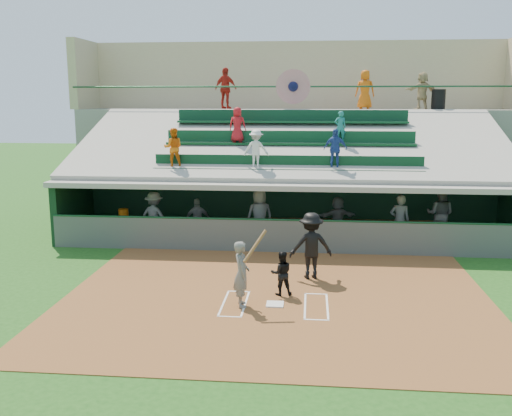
# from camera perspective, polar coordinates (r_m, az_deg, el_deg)

# --- Properties ---
(ground) EXTENTS (100.00, 100.00, 0.00)m
(ground) POSITION_cam_1_polar(r_m,az_deg,el_deg) (14.47, 1.91, -9.72)
(ground) COLOR #1C4B15
(ground) RESTS_ON ground
(dirt_slab) EXTENTS (11.00, 9.00, 0.02)m
(dirt_slab) POSITION_cam_1_polar(r_m,az_deg,el_deg) (14.93, 2.04, -9.01)
(dirt_slab) COLOR brown
(dirt_slab) RESTS_ON ground
(home_plate) EXTENTS (0.43, 0.43, 0.03)m
(home_plate) POSITION_cam_1_polar(r_m,az_deg,el_deg) (14.45, 1.92, -9.59)
(home_plate) COLOR white
(home_plate) RESTS_ON dirt_slab
(batters_box_chalk) EXTENTS (2.65, 1.85, 0.01)m
(batters_box_chalk) POSITION_cam_1_polar(r_m,az_deg,el_deg) (14.46, 1.92, -9.63)
(batters_box_chalk) COLOR white
(batters_box_chalk) RESTS_ON dirt_slab
(dugout_floor) EXTENTS (16.00, 3.50, 0.04)m
(dugout_floor) POSITION_cam_1_polar(r_m,az_deg,el_deg) (20.91, 3.09, -3.15)
(dugout_floor) COLOR gray
(dugout_floor) RESTS_ON ground
(concourse_slab) EXTENTS (20.00, 3.00, 4.60)m
(concourse_slab) POSITION_cam_1_polar(r_m,az_deg,el_deg) (27.17, 3.75, 4.98)
(concourse_slab) COLOR gray
(concourse_slab) RESTS_ON ground
(grandstand) EXTENTS (20.40, 10.40, 7.80)m
(grandstand) POSITION_cam_1_polar(r_m,az_deg,el_deg) (24.20, 3.50, 4.17)
(grandstand) COLOR #505550
(grandstand) RESTS_ON ground
(batter_at_plate) EXTENTS (0.89, 0.76, 1.95)m
(batter_at_plate) POSITION_cam_1_polar(r_m,az_deg,el_deg) (14.12, -1.44, -6.56)
(batter_at_plate) COLOR #555752
(batter_at_plate) RESTS_ON dirt_slab
(catcher) EXTENTS (0.64, 0.55, 1.17)m
(catcher) POSITION_cam_1_polar(r_m,az_deg,el_deg) (14.99, 2.56, -6.53)
(catcher) COLOR black
(catcher) RESTS_ON dirt_slab
(home_umpire) EXTENTS (1.35, 0.95, 1.91)m
(home_umpire) POSITION_cam_1_polar(r_m,az_deg,el_deg) (16.34, 5.53, -3.75)
(home_umpire) COLOR black
(home_umpire) RESTS_ON dirt_slab
(dugout_bench) EXTENTS (15.17, 1.69, 0.46)m
(dugout_bench) POSITION_cam_1_polar(r_m,az_deg,el_deg) (22.19, 2.77, -1.67)
(dugout_bench) COLOR brown
(dugout_bench) RESTS_ON dugout_floor
(white_table) EXTENTS (0.94, 0.81, 0.69)m
(white_table) POSITION_cam_1_polar(r_m,az_deg,el_deg) (21.59, -13.06, -1.97)
(white_table) COLOR white
(white_table) RESTS_ON dugout_floor
(water_cooler) EXTENTS (0.37, 0.37, 0.37)m
(water_cooler) POSITION_cam_1_polar(r_m,az_deg,el_deg) (21.52, -13.11, -0.57)
(water_cooler) COLOR #CC5F0C
(water_cooler) RESTS_ON white_table
(dugout_player_a) EXTENTS (1.26, 0.90, 1.76)m
(dugout_player_a) POSITION_cam_1_polar(r_m,az_deg,el_deg) (20.85, -10.13, -0.81)
(dugout_player_a) COLOR #5C5F59
(dugout_player_a) RESTS_ON dugout_floor
(dugout_player_b) EXTENTS (0.98, 0.60, 1.56)m
(dugout_player_b) POSITION_cam_1_polar(r_m,az_deg,el_deg) (20.51, -5.85, -1.19)
(dugout_player_b) COLOR #575A55
(dugout_player_b) RESTS_ON dugout_floor
(dugout_player_c) EXTENTS (1.09, 0.89, 1.93)m
(dugout_player_c) POSITION_cam_1_polar(r_m,az_deg,el_deg) (20.18, 0.36, -0.79)
(dugout_player_c) COLOR #575A55
(dugout_player_c) RESTS_ON dugout_floor
(dugout_player_d) EXTENTS (1.52, 0.83, 1.56)m
(dugout_player_d) POSITION_cam_1_polar(r_m,az_deg,el_deg) (20.97, 8.15, -0.96)
(dugout_player_d) COLOR #575A55
(dugout_player_d) RESTS_ON dugout_floor
(dugout_player_e) EXTENTS (0.71, 0.51, 1.84)m
(dugout_player_e) POSITION_cam_1_polar(r_m,az_deg,el_deg) (20.14, 14.16, -1.27)
(dugout_player_e) COLOR #525550
(dugout_player_e) RESTS_ON dugout_floor
(dugout_player_f) EXTENTS (1.17, 1.05, 1.98)m
(dugout_player_f) POSITION_cam_1_polar(r_m,az_deg,el_deg) (21.36, 17.93, -0.59)
(dugout_player_f) COLOR #5C5E59
(dugout_player_f) RESTS_ON dugout_floor
(trash_bin) EXTENTS (0.59, 0.59, 0.89)m
(trash_bin) POSITION_cam_1_polar(r_m,az_deg,el_deg) (26.49, 17.77, 10.29)
(trash_bin) COLOR black
(trash_bin) RESTS_ON concourse_slab
(concourse_staff_a) EXTENTS (1.19, 0.83, 1.87)m
(concourse_staff_a) POSITION_cam_1_polar(r_m,az_deg,el_deg) (26.54, -3.04, 11.85)
(concourse_staff_a) COLOR #AD1E13
(concourse_staff_a) RESTS_ON concourse_slab
(concourse_staff_b) EXTENTS (0.87, 0.59, 1.75)m
(concourse_staff_b) POSITION_cam_1_polar(r_m,az_deg,el_deg) (26.54, 10.84, 11.54)
(concourse_staff_b) COLOR #CF590C
(concourse_staff_b) RESTS_ON concourse_slab
(concourse_staff_c) EXTENTS (1.59, 1.04, 1.64)m
(concourse_staff_c) POSITION_cam_1_polar(r_m,az_deg,el_deg) (26.55, 16.28, 11.18)
(concourse_staff_c) COLOR tan
(concourse_staff_c) RESTS_ON concourse_slab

